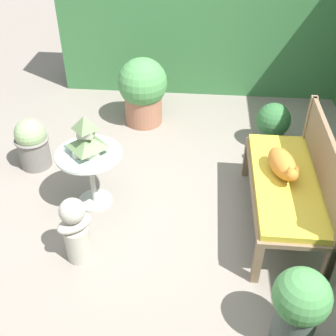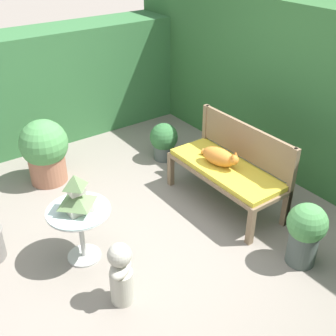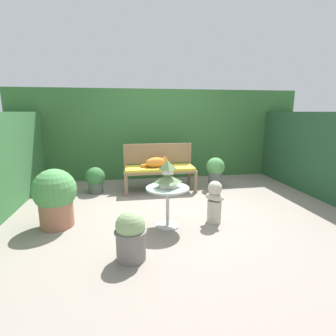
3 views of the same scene
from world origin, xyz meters
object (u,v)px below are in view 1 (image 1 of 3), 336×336
potted_plant_path_edge (143,90)px  pagoda_birdhouse (87,138)px  potted_plant_hedge_corner (32,143)px  patio_table (90,164)px  cat (283,164)px  garden_bust (76,230)px  potted_plant_table_near (273,124)px  potted_plant_table_far (299,306)px  garden_bench (285,185)px

potted_plant_path_edge → pagoda_birdhouse: bearing=-9.8°
potted_plant_hedge_corner → potted_plant_path_edge: bearing=134.3°
patio_table → potted_plant_hedge_corner: bearing=-124.8°
cat → garden_bust: (0.62, -1.57, -0.27)m
garden_bust → potted_plant_path_edge: potted_plant_path_edge is taller
pagoda_birdhouse → garden_bust: bearing=2.7°
potted_plant_table_near → pagoda_birdhouse: bearing=-57.0°
potted_plant_table_far → potted_plant_hedge_corner: bearing=-126.6°
garden_bench → cat: size_ratio=2.63×
patio_table → pagoda_birdhouse: size_ratio=1.59×
potted_plant_table_near → garden_bust: bearing=-43.4°
garden_bench → potted_plant_hedge_corner: bearing=-104.6°
cat → potted_plant_path_edge: size_ratio=0.66×
garden_bench → cat: 0.18m
cat → pagoda_birdhouse: bearing=-105.4°
garden_bench → pagoda_birdhouse: 1.67m
patio_table → pagoda_birdhouse: (0.00, 0.00, 0.27)m
garden_bench → patio_table: 1.64m
patio_table → potted_plant_hedge_corner: 0.90m
garden_bust → potted_plant_path_edge: 2.13m
pagoda_birdhouse → garden_bust: pagoda_birdhouse is taller
cat → potted_plant_table_far: 1.20m
potted_plant_hedge_corner → garden_bench: bearing=75.4°
pagoda_birdhouse → potted_plant_table_near: 2.06m
garden_bust → potted_plant_table_far: bearing=119.1°
garden_bust → cat: bearing=160.3°
potted_plant_table_near → potted_plant_table_far: 2.32m
cat → potted_plant_path_edge: bearing=-151.9°
potted_plant_table_near → potted_plant_table_far: potted_plant_table_far is taller
garden_bench → pagoda_birdhouse: (-0.11, -1.64, 0.29)m
pagoda_birdhouse → potted_plant_table_far: (1.22, 1.59, -0.34)m
garden_bust → potted_plant_hedge_corner: (-1.16, -0.76, -0.03)m
potted_plant_path_edge → potted_plant_table_far: size_ratio=1.25×
garden_bench → patio_table: bearing=-94.0°
pagoda_birdhouse → potted_plant_hedge_corner: bearing=-124.8°
potted_plant_table_near → potted_plant_path_edge: potted_plant_path_edge is taller
garden_bust → potted_plant_table_near: 2.41m
patio_table → potted_plant_hedge_corner: patio_table is taller
pagoda_birdhouse → garden_bust: 0.77m
potted_plant_table_near → potted_plant_path_edge: bearing=-104.1°
cat → potted_plant_hedge_corner: (-0.54, -2.33, -0.30)m
cat → garden_bust: 1.71m
potted_plant_table_near → potted_plant_hedge_corner: potted_plant_hedge_corner is taller
patio_table → garden_bust: bearing=2.7°
patio_table → garden_bench: bearing=86.0°
potted_plant_table_near → cat: bearing=-4.3°
patio_table → potted_plant_table_far: (1.22, 1.59, -0.07)m
potted_plant_path_edge → potted_plant_hedge_corner: (0.95, -0.98, -0.14)m
garden_bench → cat: (-0.08, -0.04, 0.16)m
potted_plant_table_near → potted_plant_path_edge: 1.49m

